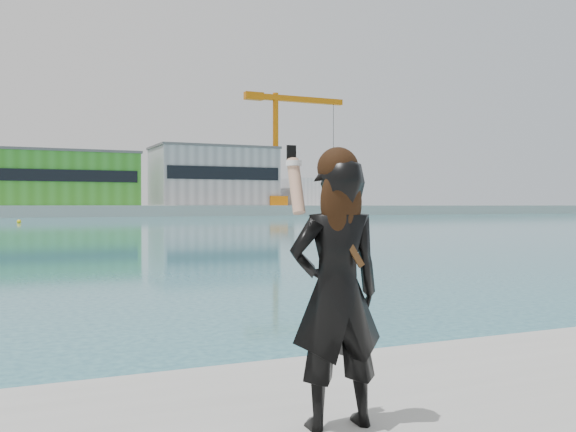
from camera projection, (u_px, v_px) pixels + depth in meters
name	position (u px, v px, depth m)	size (l,w,h in m)	color
far_quay	(10.00, 211.00, 122.99)	(320.00, 40.00, 2.00)	#9E9E99
warehouse_green	(55.00, 178.00, 124.33)	(30.60, 16.36, 10.50)	#338A22
warehouse_grey_right	(213.00, 176.00, 137.47)	(25.50, 15.35, 12.50)	gray
ancillary_shed	(309.00, 192.00, 144.77)	(12.00, 10.00, 6.00)	silver
dock_crane	(281.00, 144.00, 137.33)	(23.00, 4.00, 24.00)	orange
flagpole_right	(135.00, 182.00, 123.78)	(1.28, 0.16, 8.00)	silver
buoy_near	(19.00, 223.00, 74.72)	(0.50, 0.50, 0.50)	yellow
woman	(336.00, 284.00, 3.81)	(0.61, 0.43, 1.69)	black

